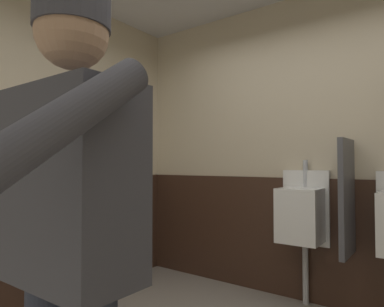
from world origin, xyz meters
TOP-DOWN VIEW (x-y plane):
  - wall_back at (0.00, 1.62)m, footprint 4.34×0.12m
  - wall_left at (-1.93, 0.00)m, footprint 0.12×3.72m
  - wainscot_band_back at (0.00, 1.55)m, footprint 3.74×0.03m
  - wainscot_band_left at (-1.86, 0.00)m, footprint 0.03×3.12m
  - urinal_left at (-0.08, 1.40)m, footprint 0.40×0.34m
  - privacy_divider_panel at (0.29, 1.33)m, footprint 0.04×0.40m
  - person at (-0.03, -0.87)m, footprint 0.67×0.60m

SIDE VIEW (x-z plane):
  - wainscot_band_back at x=0.00m, z-range 0.00..1.08m
  - wainscot_band_left at x=-1.86m, z-range 0.00..1.08m
  - urinal_left at x=-0.08m, z-range 0.16..1.40m
  - privacy_divider_panel at x=0.29m, z-range 0.50..1.40m
  - person at x=-0.03m, z-range 0.16..1.87m
  - wall_back at x=0.00m, z-range 0.00..2.74m
  - wall_left at x=-1.93m, z-range 0.00..2.74m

